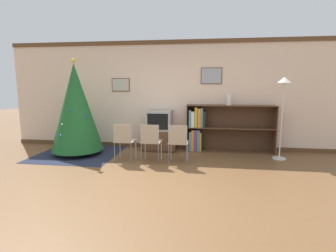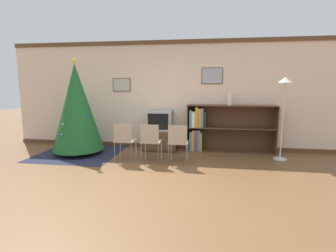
# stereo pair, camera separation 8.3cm
# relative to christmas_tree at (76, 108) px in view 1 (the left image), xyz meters

# --- Properties ---
(ground_plane) EXTENTS (24.00, 24.00, 0.00)m
(ground_plane) POSITION_rel_christmas_tree_xyz_m (1.98, -1.64, -1.10)
(ground_plane) COLOR brown
(wall_back) EXTENTS (8.29, 0.11, 2.70)m
(wall_back) POSITION_rel_christmas_tree_xyz_m (1.98, 0.96, 0.25)
(wall_back) COLOR beige
(wall_back) RESTS_ON ground_plane
(area_rug) EXTENTS (1.86, 1.81, 0.01)m
(area_rug) POSITION_rel_christmas_tree_xyz_m (-0.00, 0.00, -1.09)
(area_rug) COLOR #23283D
(area_rug) RESTS_ON ground_plane
(christmas_tree) EXTENTS (1.17, 1.17, 2.19)m
(christmas_tree) POSITION_rel_christmas_tree_xyz_m (0.00, 0.00, 0.00)
(christmas_tree) COLOR maroon
(christmas_tree) RESTS_ON area_rug
(tv_console) EXTENTS (0.84, 0.52, 0.51)m
(tv_console) POSITION_rel_christmas_tree_xyz_m (1.84, 0.63, -0.84)
(tv_console) COLOR #412A1A
(tv_console) RESTS_ON ground_plane
(television) EXTENTS (0.61, 0.51, 0.49)m
(television) POSITION_rel_christmas_tree_xyz_m (1.84, 0.63, -0.34)
(television) COLOR #9E9E99
(television) RESTS_ON tv_console
(folding_chair_left) EXTENTS (0.40, 0.40, 0.82)m
(folding_chair_left) POSITION_rel_christmas_tree_xyz_m (1.27, -0.44, -0.63)
(folding_chair_left) COLOR tan
(folding_chair_left) RESTS_ON ground_plane
(folding_chair_center) EXTENTS (0.40, 0.40, 0.82)m
(folding_chair_center) POSITION_rel_christmas_tree_xyz_m (1.84, -0.44, -0.63)
(folding_chair_center) COLOR tan
(folding_chair_center) RESTS_ON ground_plane
(folding_chair_right) EXTENTS (0.40, 0.40, 0.82)m
(folding_chair_right) POSITION_rel_christmas_tree_xyz_m (2.42, -0.44, -0.63)
(folding_chair_right) COLOR tan
(folding_chair_right) RESTS_ON ground_plane
(bookshelf) EXTENTS (2.09, 0.36, 1.14)m
(bookshelf) POSITION_rel_christmas_tree_xyz_m (3.18, 0.73, -0.53)
(bookshelf) COLOR brown
(bookshelf) RESTS_ON ground_plane
(vase) EXTENTS (0.12, 0.12, 0.28)m
(vase) POSITION_rel_christmas_tree_xyz_m (3.50, 0.71, 0.18)
(vase) COLOR silver
(vase) RESTS_ON bookshelf
(standing_lamp) EXTENTS (0.28, 0.28, 1.78)m
(standing_lamp) POSITION_rel_christmas_tree_xyz_m (4.59, 0.22, 0.27)
(standing_lamp) COLOR silver
(standing_lamp) RESTS_ON ground_plane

